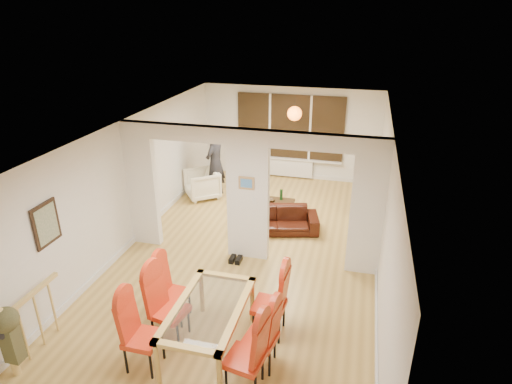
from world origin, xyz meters
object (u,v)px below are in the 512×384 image
at_px(dining_chair_lc, 173,291).
at_px(dining_chair_ra, 245,354).
at_px(dining_chair_la, 142,334).
at_px(bottle, 281,194).
at_px(dining_chair_rb, 260,334).
at_px(television, 357,198).
at_px(dining_chair_rc, 269,301).
at_px(armchair, 202,184).
at_px(coffee_table, 274,205).
at_px(dining_table, 209,329).
at_px(person, 215,163).
at_px(sofa, 277,220).
at_px(dining_chair_lb, 169,307).
at_px(bowl, 271,200).

distance_m(dining_chair_lc, dining_chair_ra, 1.77).
height_order(dining_chair_la, bottle, dining_chair_la).
relative_size(dining_chair_rb, television, 1.14).
relative_size(dining_chair_lc, dining_chair_rc, 0.92).
distance_m(armchair, coffee_table, 1.98).
bearing_deg(bottle, dining_table, -90.58).
xyz_separation_m(dining_table, person, (-1.75, 5.29, 0.53)).
bearing_deg(sofa, dining_table, -106.85).
bearing_deg(dining_chair_la, person, 99.52).
bearing_deg(bottle, sofa, -83.63).
bearing_deg(sofa, television, 29.96).
bearing_deg(person, sofa, 63.48).
height_order(dining_chair_lb, dining_chair_rc, dining_chair_lb).
bearing_deg(dining_chair_rb, dining_chair_lc, 168.66).
relative_size(dining_chair_lc, bowl, 5.19).
bearing_deg(armchair, dining_chair_rb, -8.82).
height_order(dining_chair_ra, coffee_table, dining_chair_ra).
xyz_separation_m(armchair, coffee_table, (1.95, -0.24, -0.26)).
distance_m(dining_chair_la, dining_chair_rc, 1.85).
bearing_deg(dining_chair_lc, person, 106.20).
xyz_separation_m(dining_chair_lb, dining_chair_lc, (-0.14, 0.43, -0.05)).
xyz_separation_m(dining_chair_lc, dining_chair_rc, (1.51, 0.06, 0.05)).
height_order(television, bottle, television).
bearing_deg(person, dining_chair_la, 20.94).
bearing_deg(sofa, dining_chair_lc, -120.35).
height_order(dining_chair_la, dining_chair_rb, dining_chair_la).
xyz_separation_m(dining_chair_rb, television, (1.09, 5.48, -0.26)).
bearing_deg(dining_table, bowl, 92.12).
distance_m(dining_table, armchair, 5.49).
xyz_separation_m(armchair, person, (0.31, 0.19, 0.55)).
xyz_separation_m(dining_chair_ra, bowl, (-0.84, 5.33, -0.32)).
relative_size(dining_chair_ra, bowl, 5.55).
distance_m(dining_chair_ra, sofa, 4.34).
bearing_deg(dining_table, coffee_table, 91.31).
xyz_separation_m(armchair, television, (3.91, 0.31, -0.10)).
bearing_deg(dining_table, dining_chair_rc, 38.12).
distance_m(dining_chair_lb, bowl, 4.77).
relative_size(armchair, bowl, 3.92).
distance_m(dining_table, person, 5.59).
bearing_deg(person, bottle, 90.83).
bearing_deg(coffee_table, person, 165.28).
bearing_deg(coffee_table, dining_table, -88.69).
xyz_separation_m(dining_table, dining_chair_rc, (0.74, 0.58, 0.19)).
xyz_separation_m(dining_chair_la, dining_chair_ra, (1.43, -0.02, 0.01)).
xyz_separation_m(dining_chair_la, bottle, (0.82, 5.45, -0.19)).
height_order(dining_chair_rb, bottle, dining_chair_rb).
xyz_separation_m(armchair, bowl, (1.88, -0.28, -0.12)).
height_order(dining_chair_lb, dining_chair_ra, dining_chair_lb).
bearing_deg(dining_chair_rb, television, 88.46).
distance_m(dining_table, dining_chair_lb, 0.67).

